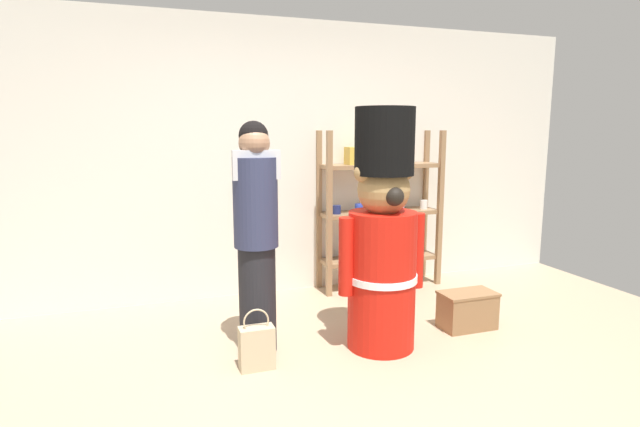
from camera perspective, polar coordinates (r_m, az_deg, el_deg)
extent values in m
plane|color=tan|center=(3.22, 5.80, -19.97)|extent=(6.40, 6.40, 0.00)
cube|color=silver|center=(4.89, -4.84, 6.16)|extent=(6.40, 0.12, 2.60)
cube|color=#93704C|center=(4.72, 1.05, -0.21)|extent=(0.05, 0.05, 1.57)
cube|color=#93704C|center=(5.24, 13.43, 0.51)|extent=(0.05, 0.05, 1.57)
cube|color=#93704C|center=(5.00, -0.13, 0.33)|extent=(0.05, 0.05, 1.57)
cube|color=#93704C|center=(5.50, 11.76, 0.97)|extent=(0.05, 0.05, 1.57)
cube|color=#93704C|center=(5.19, 6.71, -5.07)|extent=(1.20, 0.30, 0.04)
cube|color=#93704C|center=(5.09, 6.81, 0.08)|extent=(1.20, 0.30, 0.04)
cube|color=#93704C|center=(5.03, 6.92, 5.38)|extent=(1.20, 0.30, 0.04)
cylinder|color=navy|center=(4.86, 1.90, 0.44)|extent=(0.08, 0.08, 0.08)
cylinder|color=blue|center=(4.96, 4.43, 0.63)|extent=(0.08, 0.08, 0.09)
cylinder|color=yellow|center=(5.11, 6.67, 0.91)|extent=(0.09, 0.09, 0.10)
cylinder|color=pink|center=(5.20, 9.12, 0.92)|extent=(0.07, 0.07, 0.08)
cylinder|color=white|center=(5.28, 11.65, 1.01)|extent=(0.08, 0.08, 0.09)
cylinder|color=navy|center=(5.00, 2.59, -4.02)|extent=(0.07, 0.07, 0.22)
cylinder|color=#596B33|center=(5.16, 6.75, -3.85)|extent=(0.08, 0.08, 0.19)
cylinder|color=silver|center=(5.36, 10.46, -3.32)|extent=(0.06, 0.06, 0.21)
cube|color=gold|center=(4.92, 4.10, 6.55)|extent=(0.19, 0.15, 0.17)
cube|color=#B21E2D|center=(5.15, 9.65, 6.29)|extent=(0.13, 0.11, 0.12)
cylinder|color=red|center=(3.70, 7.00, -7.52)|extent=(0.49, 0.49, 1.01)
cylinder|color=white|center=(3.69, 7.01, -7.13)|extent=(0.51, 0.51, 0.05)
sphere|color=#A47E4B|center=(3.56, 7.21, 2.70)|extent=(0.37, 0.37, 0.37)
sphere|color=#A47E4B|center=(3.49, 4.91, 4.59)|extent=(0.13, 0.13, 0.13)
sphere|color=#A47E4B|center=(3.62, 9.51, 4.68)|extent=(0.13, 0.13, 0.13)
cylinder|color=black|center=(3.54, 7.33, 8.12)|extent=(0.42, 0.42, 0.47)
cylinder|color=red|center=(3.54, 3.00, -4.88)|extent=(0.11, 0.11, 0.55)
cylinder|color=red|center=(3.77, 10.86, -4.12)|extent=(0.11, 0.11, 0.55)
sphere|color=black|center=(3.42, 8.44, 1.91)|extent=(0.13, 0.13, 0.13)
cylinder|color=black|center=(3.67, -7.09, -9.58)|extent=(0.26, 0.26, 0.77)
cylinder|color=#2D3351|center=(3.51, -7.32, 1.26)|extent=(0.31, 0.31, 0.62)
sphere|color=#A37556|center=(3.48, -7.46, 7.93)|extent=(0.21, 0.21, 0.21)
cube|color=silver|center=(3.42, -7.20, 5.47)|extent=(0.33, 0.04, 0.20)
sphere|color=black|center=(3.49, -7.54, 8.73)|extent=(0.20, 0.20, 0.20)
cube|color=#C1AD89|center=(3.49, -7.17, -14.87)|extent=(0.23, 0.12, 0.29)
torus|color=#C1AD89|center=(3.42, -7.24, -12.04)|extent=(0.17, 0.01, 0.17)
cube|color=olive|center=(4.29, 16.33, -10.58)|extent=(0.43, 0.25, 0.28)
cube|color=olive|center=(4.24, 16.42, -8.69)|extent=(0.45, 0.26, 0.02)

